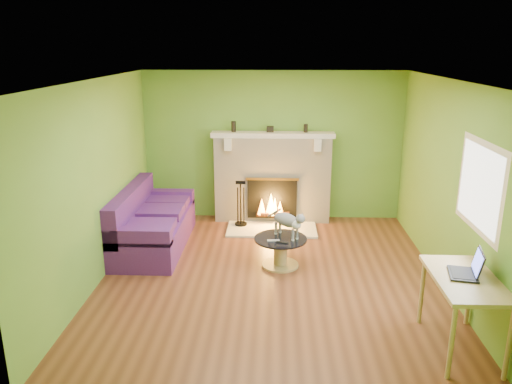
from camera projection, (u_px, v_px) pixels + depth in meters
floor at (270, 277)px, 6.71m from camera, size 5.00×5.00×0.00m
ceiling at (272, 80)px, 5.97m from camera, size 5.00×5.00×0.00m
wall_back at (273, 146)px, 8.74m from camera, size 5.00×0.00×5.00m
wall_front at (268, 269)px, 3.95m from camera, size 5.00×0.00×5.00m
wall_left at (97, 183)px, 6.43m from camera, size 0.00×5.00×5.00m
wall_right at (450, 186)px, 6.26m from camera, size 0.00×5.00×5.00m
window_frame at (480, 187)px, 5.32m from camera, size 0.00×1.20×1.20m
window_pane at (479, 187)px, 5.32m from camera, size 0.00×1.06×1.06m
fireplace at (272, 178)px, 8.71m from camera, size 2.10×0.46×1.58m
hearth at (272, 229)px, 8.43m from camera, size 1.50×0.75×0.03m
mantel at (273, 135)px, 8.47m from camera, size 2.10×0.28×0.08m
sofa at (151, 224)px, 7.66m from camera, size 0.93×2.05×0.92m
coffee_table at (280, 250)px, 7.00m from camera, size 0.74×0.74×0.42m
desk at (465, 286)px, 4.95m from camera, size 0.63×1.09×0.80m
cat at (286, 223)px, 6.94m from camera, size 0.64×0.64×0.41m
remote_silver at (273, 241)px, 6.84m from camera, size 0.17×0.06×0.02m
remote_black at (282, 243)px, 6.77m from camera, size 0.17×0.09×0.02m
laptop at (464, 263)px, 4.93m from camera, size 0.37×0.41×0.26m
fire_tools at (241, 203)px, 8.48m from camera, size 0.21×0.21×0.79m
mantel_vase_left at (234, 127)px, 8.49m from camera, size 0.08×0.08×0.18m
mantel_vase_right at (306, 128)px, 8.45m from camera, size 0.07×0.07×0.14m
mantel_box at (270, 129)px, 8.48m from camera, size 0.12×0.08×0.10m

